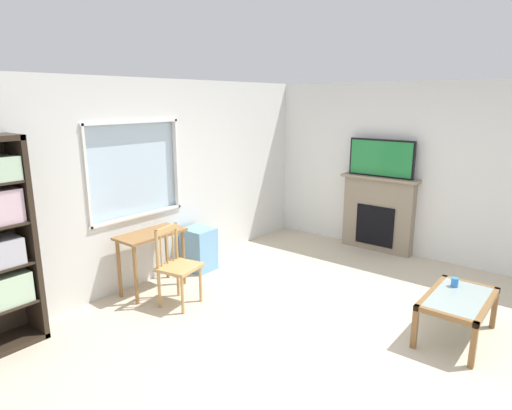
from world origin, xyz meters
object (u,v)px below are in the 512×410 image
Objects in this scene: wooden_chair at (177,265)px; tv at (381,158)px; plastic_drawer_unit at (199,249)px; fireplace at (378,214)px; desk_under_window at (151,244)px; coffee_table at (458,303)px; sippy_cup at (455,282)px.

wooden_chair is 0.91× the size of tv.
fireplace is at bearing -34.56° from plastic_drawer_unit.
desk_under_window is 0.53m from wooden_chair.
tv reaches higher than fireplace.
wooden_chair is 0.97× the size of coffee_table.
desk_under_window is at bearing 83.14° from wooden_chair.
tv is 10.98× the size of sippy_cup.
wooden_chair is 2.94m from sippy_cup.
tv is 1.06× the size of coffee_table.
sippy_cup is at bearing -80.39° from plastic_drawer_unit.
tv reaches higher than coffee_table.
wooden_chair reaches higher than sippy_cup.
fireplace is 0.85m from tv.
wooden_chair is at bearing 162.42° from fireplace.
fireplace is (3.16, -1.00, 0.11)m from wooden_chair.
desk_under_window is 0.91× the size of wooden_chair.
desk_under_window is at bearing 153.93° from fireplace.
tv is at bearing -180.00° from fireplace.
wooden_chair is 10.00× the size of sippy_cup.
coffee_table is at bearing -155.49° from sippy_cup.
wooden_chair is 1.07m from plastic_drawer_unit.
wooden_chair is at bearing -96.86° from desk_under_window.
desk_under_window is at bearing 109.67° from coffee_table.
wooden_chair is 2.93m from coffee_table.
plastic_drawer_unit is 6.46× the size of sippy_cup.
fireplace is 13.04× the size of sippy_cup.
plastic_drawer_unit is (0.89, 0.56, -0.17)m from wooden_chair.
sippy_cup is (1.42, -2.57, 0.01)m from wooden_chair.
coffee_table is at bearing -70.33° from desk_under_window.
fireplace is (3.10, -1.52, -0.01)m from desk_under_window.
plastic_drawer_unit is (0.83, 0.05, -0.30)m from desk_under_window.
sippy_cup is (0.53, -3.14, 0.19)m from plastic_drawer_unit.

